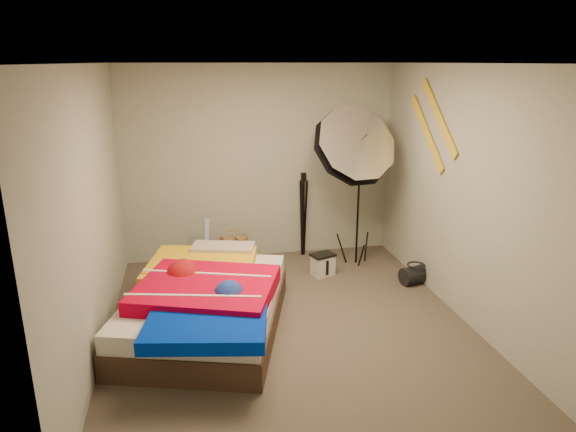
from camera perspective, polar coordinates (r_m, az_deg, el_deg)
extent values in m
plane|color=brown|center=(5.22, 0.20, -12.00)|extent=(4.00, 4.00, 0.00)
plane|color=silver|center=(4.58, 0.24, 16.61)|extent=(4.00, 4.00, 0.00)
plane|color=#9EA495|center=(6.67, -3.19, 5.84)|extent=(3.50, 0.00, 3.50)
plane|color=#9EA495|center=(2.93, 8.05, -8.96)|extent=(3.50, 0.00, 3.50)
plane|color=#9EA495|center=(4.74, -21.02, 0.16)|extent=(0.00, 4.00, 4.00)
plane|color=#9EA495|center=(5.36, 18.89, 2.24)|extent=(0.00, 4.00, 4.00)
cube|color=#A77E56|center=(6.72, -5.92, -3.66)|extent=(0.36, 0.18, 0.36)
cylinder|color=#5B9EB7|center=(6.45, -9.09, -3.22)|extent=(0.14, 0.20, 0.66)
cube|color=beige|center=(6.31, 3.88, -5.49)|extent=(0.30, 0.26, 0.25)
cylinder|color=black|center=(6.26, 13.96, -6.36)|extent=(0.38, 0.28, 0.21)
cube|color=gold|center=(5.75, 16.42, 10.50)|extent=(0.02, 0.91, 0.78)
cube|color=gold|center=(6.00, 15.17, 8.90)|extent=(0.02, 0.91, 0.78)
cube|color=#3F2B20|center=(5.15, -9.01, -11.05)|extent=(1.85, 2.25, 0.25)
cube|color=silver|center=(5.06, -9.12, -8.90)|extent=(1.81, 2.20, 0.17)
cube|color=gold|center=(5.43, -9.56, -5.62)|extent=(1.24, 1.14, 0.14)
cube|color=#C20023|center=(4.86, -9.05, -8.13)|extent=(1.50, 1.38, 0.16)
cube|color=#002AC9|center=(4.33, -9.01, -11.81)|extent=(1.10, 0.94, 0.12)
cube|color=#C08B94|center=(5.73, -7.20, -3.87)|extent=(0.74, 0.47, 0.14)
cylinder|color=black|center=(6.52, 7.81, 1.56)|extent=(0.03, 0.03, 1.64)
cube|color=black|center=(6.37, 8.09, 8.23)|extent=(0.06, 0.06, 0.10)
cone|color=silver|center=(6.18, 7.17, 7.54)|extent=(1.20, 0.82, 1.20)
cylinder|color=black|center=(6.83, 1.69, -0.27)|extent=(0.04, 0.04, 1.02)
cube|color=black|center=(6.68, 1.73, 4.36)|extent=(0.06, 0.06, 0.11)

